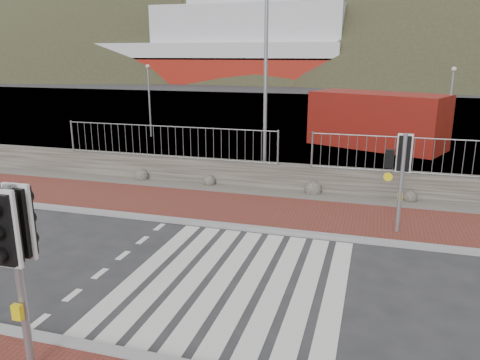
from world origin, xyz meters
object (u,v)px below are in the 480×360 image
(ferry, at_px, (212,49))
(traffic_signal_far, at_px, (402,162))
(shipping_container, at_px, (377,120))
(streetlight, at_px, (269,65))
(traffic_signal_near, at_px, (15,242))

(ferry, height_order, traffic_signal_far, ferry)
(ferry, distance_m, shipping_container, 58.45)
(shipping_container, bearing_deg, ferry, 140.95)
(ferry, xyz_separation_m, shipping_container, (27.35, -51.51, -3.97))
(streetlight, bearing_deg, shipping_container, 46.62)
(ferry, relative_size, streetlight, 6.51)
(traffic_signal_near, distance_m, shipping_container, 20.71)
(traffic_signal_near, height_order, streetlight, streetlight)
(ferry, distance_m, traffic_signal_near, 75.16)
(streetlight, xyz_separation_m, shipping_container, (3.88, 8.25, -2.93))
(traffic_signal_far, height_order, shipping_container, shipping_container)
(streetlight, height_order, shipping_container, streetlight)
(streetlight, bearing_deg, traffic_signal_far, -61.60)
(ferry, xyz_separation_m, traffic_signal_far, (28.02, -64.06, -3.37))
(ferry, bearing_deg, traffic_signal_near, -72.54)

